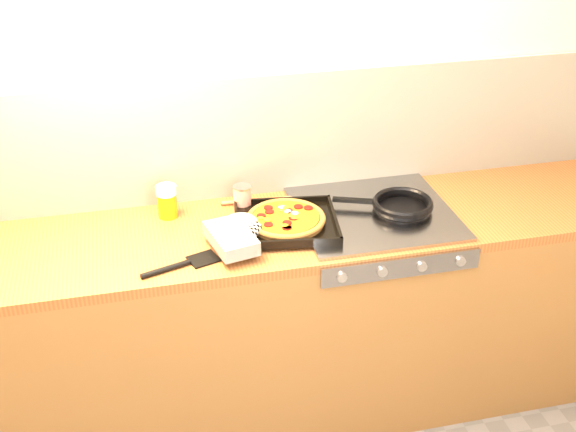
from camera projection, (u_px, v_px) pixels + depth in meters
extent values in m
plane|color=beige|center=(244.00, 113.00, 2.81)|extent=(3.20, 0.00, 3.20)
cube|color=silver|center=(246.00, 138.00, 2.85)|extent=(3.20, 0.02, 0.50)
cube|color=brown|center=(263.00, 327.00, 2.96)|extent=(3.20, 0.60, 0.86)
cube|color=brown|center=(261.00, 232.00, 2.74)|extent=(3.20, 0.60, 0.04)
cube|color=gray|center=(401.00, 267.00, 2.59)|extent=(0.60, 0.03, 0.08)
cylinder|color=#A5A5AA|center=(342.00, 277.00, 2.53)|extent=(0.04, 0.02, 0.04)
cylinder|color=#A5A5AA|center=(382.00, 271.00, 2.56)|extent=(0.04, 0.02, 0.04)
cylinder|color=#A5A5AA|center=(422.00, 266.00, 2.59)|extent=(0.04, 0.02, 0.04)
cylinder|color=#A5A5AA|center=(460.00, 261.00, 2.62)|extent=(0.04, 0.02, 0.04)
cube|color=gray|center=(374.00, 214.00, 2.82)|extent=(0.60, 0.56, 0.02)
cube|color=black|center=(286.00, 224.00, 2.71)|extent=(0.42, 0.38, 0.01)
cube|color=black|center=(282.00, 200.00, 2.85)|extent=(0.38, 0.06, 0.02)
cube|color=black|center=(290.00, 242.00, 2.57)|extent=(0.38, 0.06, 0.02)
cube|color=black|center=(335.00, 218.00, 2.72)|extent=(0.06, 0.33, 0.02)
cube|color=black|center=(237.00, 223.00, 2.69)|extent=(0.06, 0.33, 0.02)
cylinder|color=#A86730|center=(286.00, 220.00, 2.71)|extent=(0.32, 0.32, 0.02)
torus|color=#A86730|center=(286.00, 218.00, 2.70)|extent=(0.34, 0.34, 0.02)
cylinder|color=#BA7616|center=(286.00, 218.00, 2.70)|extent=(0.28, 0.28, 0.01)
cylinder|color=maroon|center=(293.00, 218.00, 2.69)|extent=(0.04, 0.04, 0.00)
cylinder|color=maroon|center=(268.00, 208.00, 2.76)|extent=(0.04, 0.04, 0.00)
cylinder|color=maroon|center=(287.00, 228.00, 2.62)|extent=(0.04, 0.04, 0.00)
cylinder|color=maroon|center=(261.00, 216.00, 2.70)|extent=(0.04, 0.04, 0.00)
cylinder|color=maroon|center=(298.00, 207.00, 2.76)|extent=(0.04, 0.04, 0.00)
cylinder|color=maroon|center=(288.00, 211.00, 2.73)|extent=(0.04, 0.04, 0.00)
cylinder|color=maroon|center=(268.00, 225.00, 2.64)|extent=(0.04, 0.04, 0.00)
cylinder|color=maroon|center=(308.00, 208.00, 2.75)|extent=(0.04, 0.04, 0.00)
cylinder|color=maroon|center=(287.00, 227.00, 2.63)|extent=(0.04, 0.04, 0.00)
cylinder|color=maroon|center=(287.00, 223.00, 2.65)|extent=(0.04, 0.04, 0.00)
cylinder|color=maroon|center=(269.00, 212.00, 2.73)|extent=(0.04, 0.04, 0.00)
ellipsoid|color=gold|center=(267.00, 219.00, 2.68)|extent=(0.03, 0.02, 0.01)
ellipsoid|color=gold|center=(261.00, 218.00, 2.68)|extent=(0.03, 0.02, 0.01)
ellipsoid|color=gold|center=(283.00, 210.00, 2.74)|extent=(0.03, 0.02, 0.01)
ellipsoid|color=gold|center=(281.00, 206.00, 2.77)|extent=(0.03, 0.02, 0.01)
ellipsoid|color=gold|center=(285.00, 225.00, 2.64)|extent=(0.03, 0.02, 0.01)
ellipsoid|color=gold|center=(295.00, 218.00, 2.68)|extent=(0.03, 0.02, 0.01)
ellipsoid|color=gold|center=(292.00, 216.00, 2.70)|extent=(0.03, 0.02, 0.01)
ellipsoid|color=gold|center=(268.00, 220.00, 2.67)|extent=(0.03, 0.02, 0.01)
ellipsoid|color=gold|center=(286.00, 207.00, 2.76)|extent=(0.03, 0.02, 0.01)
ellipsoid|color=silver|center=(282.00, 207.00, 2.76)|extent=(0.03, 0.03, 0.01)
ellipsoid|color=silver|center=(288.00, 211.00, 2.73)|extent=(0.03, 0.03, 0.01)
ellipsoid|color=silver|center=(295.00, 213.00, 2.72)|extent=(0.03, 0.03, 0.01)
cube|color=black|center=(231.00, 238.00, 2.56)|extent=(0.18, 0.25, 0.05)
ellipsoid|color=black|center=(241.00, 223.00, 2.65)|extent=(0.15, 0.15, 0.05)
cylinder|color=black|center=(251.00, 233.00, 2.59)|extent=(0.09, 0.11, 0.05)
cylinder|color=black|center=(402.00, 209.00, 2.82)|extent=(0.28, 0.28, 0.01)
torus|color=black|center=(403.00, 204.00, 2.81)|extent=(0.30, 0.30, 0.02)
cube|color=black|center=(354.00, 200.00, 2.82)|extent=(0.17, 0.08, 0.02)
cylinder|color=maroon|center=(242.00, 198.00, 2.83)|extent=(0.09, 0.09, 0.09)
cylinder|color=#B2B2B7|center=(242.00, 187.00, 2.81)|extent=(0.09, 0.09, 0.01)
cylinder|color=#B2B2B7|center=(243.00, 209.00, 2.85)|extent=(0.09, 0.09, 0.01)
cylinder|color=orange|center=(167.00, 205.00, 2.78)|extent=(0.09, 0.09, 0.10)
cylinder|color=silver|center=(166.00, 190.00, 2.75)|extent=(0.10, 0.10, 0.03)
cylinder|color=#A86C47|center=(253.00, 201.00, 2.90)|extent=(0.26, 0.04, 0.02)
ellipsoid|color=#A86C47|center=(288.00, 199.00, 2.91)|extent=(0.06, 0.05, 0.02)
cube|color=black|center=(203.00, 259.00, 2.53)|extent=(0.12, 0.11, 0.01)
cylinder|color=black|center=(166.00, 269.00, 2.47)|extent=(0.18, 0.07, 0.02)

